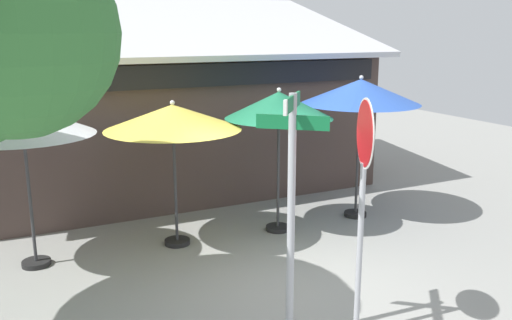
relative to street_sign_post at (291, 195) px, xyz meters
name	(u,v)px	position (x,y,z in m)	size (l,w,h in m)	color
ground_plane	(298,285)	(0.86, 1.25, -1.85)	(28.00, 28.00, 0.10)	gray
cafe_building	(157,116)	(0.50, 7.18, -0.14)	(9.68, 5.04, 4.45)	#473833
street_sign_post	(291,195)	(0.00, 0.00, 0.00)	(0.65, 0.69, 2.95)	#A8AAB2
stop_sign	(363,173)	(0.78, -0.27, 0.23)	(0.34, 0.74, 2.89)	#A8AAB2
patio_umbrella_ivory_left	(22,122)	(-2.55, 3.57, 0.49)	(2.11, 2.11, 2.60)	black
patio_umbrella_mustard_center	(173,118)	(-0.28, 3.44, 0.40)	(2.26, 2.26, 2.50)	black
patio_umbrella_forest_green_right	(279,106)	(1.60, 3.27, 0.51)	(1.92, 1.92, 2.63)	black
patio_umbrella_royal_blue_far_right	(361,92)	(3.36, 3.28, 0.66)	(2.26, 2.26, 2.78)	black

